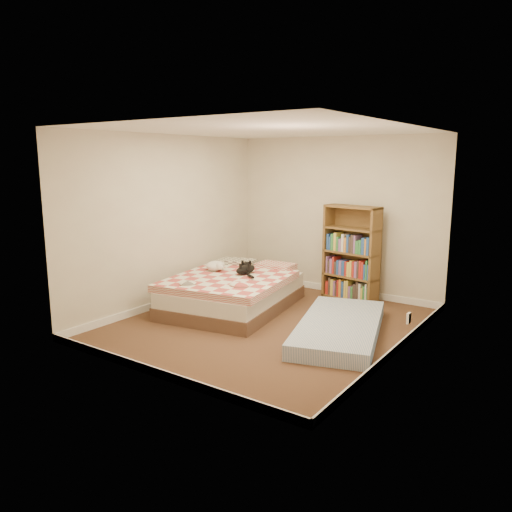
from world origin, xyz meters
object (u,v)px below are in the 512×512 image
Objects in this scene: floor_mattress at (340,328)px; black_cat at (247,269)px; bed at (235,291)px; bookshelf at (351,265)px; white_dog at (215,266)px.

black_cat is at bearing 151.23° from floor_mattress.
bed is 1.11× the size of floor_mattress.
bed is 1.57× the size of bookshelf.
white_dog is at bearing -130.50° from bookshelf.
white_dog reaches higher than bed.
bed is 0.37m from black_cat.
bookshelf is 1.65m from black_cat.
black_cat is (-1.09, -1.24, 0.02)m from bookshelf.
bed is 3.42× the size of black_cat.
floor_mattress is at bearing -41.12° from black_cat.
bookshelf is 1.75m from floor_mattress.
floor_mattress is 5.24× the size of white_dog.
floor_mattress is (1.77, -0.18, -0.16)m from bed.
bookshelf is 2.09m from white_dog.
floor_mattress is 2.23m from white_dog.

